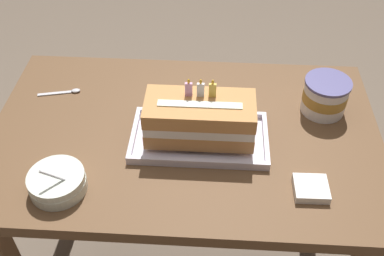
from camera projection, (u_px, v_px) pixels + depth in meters
dining_table at (185, 160)px, 1.33m from camera, size 1.08×0.68×0.71m
foil_tray at (199, 138)px, 1.22m from camera, size 0.37×0.20×0.02m
birthday_cake at (200, 118)px, 1.17m from camera, size 0.28×0.13×0.16m
bowl_stack at (57, 182)px, 1.09m from camera, size 0.14×0.14×0.10m
ice_cream_tub at (325, 96)px, 1.29m from camera, size 0.13×0.13×0.10m
serving_spoon_near_tray at (67, 92)px, 1.38m from camera, size 0.13×0.04×0.01m
napkin_pile at (311, 188)px, 1.09m from camera, size 0.08×0.08×0.02m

